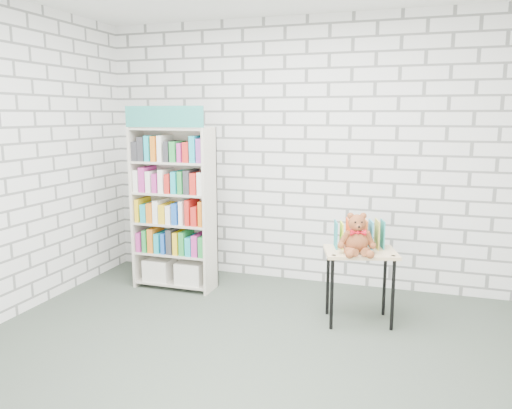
% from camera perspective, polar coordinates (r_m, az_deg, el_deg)
% --- Properties ---
extents(ground, '(4.50, 4.50, 0.00)m').
position_cam_1_polar(ground, '(3.84, -1.55, -17.71)').
color(ground, '#3B453A').
rests_on(ground, ground).
extents(room_shell, '(4.52, 4.02, 2.81)m').
position_cam_1_polar(room_shell, '(3.39, -1.70, 9.97)').
color(room_shell, silver).
rests_on(room_shell, ground).
extents(bookshelf, '(0.84, 0.33, 1.88)m').
position_cam_1_polar(bookshelf, '(5.22, -9.36, -0.29)').
color(bookshelf, beige).
rests_on(bookshelf, ground).
extents(display_table, '(0.69, 0.57, 0.65)m').
position_cam_1_polar(display_table, '(4.42, 11.81, -6.30)').
color(display_table, '#D5B080').
rests_on(display_table, ground).
extents(table_books, '(0.46, 0.29, 0.25)m').
position_cam_1_polar(table_books, '(4.46, 11.71, -3.29)').
color(table_books, teal).
rests_on(table_books, display_table).
extents(teddy_bear, '(0.31, 0.31, 0.35)m').
position_cam_1_polar(teddy_bear, '(4.26, 11.46, -3.72)').
color(teddy_bear, brown).
rests_on(teddy_bear, display_table).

